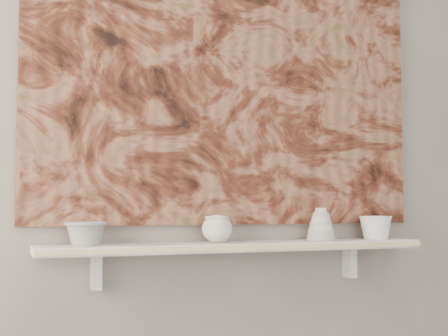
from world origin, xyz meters
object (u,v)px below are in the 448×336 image
bowl_grey (86,233)px  bowl_white (376,227)px  bell_vessel (321,224)px  shelf (240,246)px  cup_cream (217,229)px  painting (231,76)px

bowl_grey → bowl_white: size_ratio=1.10×
bowl_grey → bell_vessel: 0.86m
shelf → bell_vessel: 0.34m
bell_vessel → cup_cream: bearing=180.0°
shelf → cup_cream: size_ratio=13.31×
bowl_grey → bowl_white: (1.10, 0.00, 0.01)m
bowl_grey → bowl_white: bowl_white is taller
shelf → bowl_grey: bearing=180.0°
shelf → painting: bearing=90.0°
shelf → cup_cream: 0.11m
shelf → cup_cream: bearing=180.0°
painting → bowl_white: 0.80m
shelf → bowl_white: size_ratio=11.19×
cup_cream → bell_vessel: bearing=0.0°
shelf → bell_vessel: (0.33, 0.00, 0.08)m
painting → bowl_grey: bearing=-171.4°
painting → cup_cream: 0.57m
cup_cream → bowl_white: size_ratio=0.84×
cup_cream → bell_vessel: size_ratio=0.86×
cup_cream → bowl_grey: bearing=180.0°
bowl_grey → bowl_white: 1.10m
shelf → bell_vessel: bearing=0.0°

